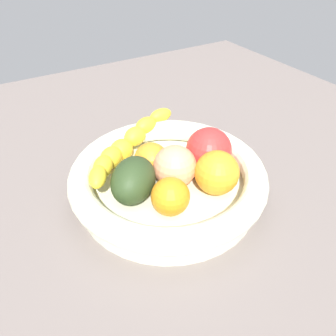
{
  "coord_description": "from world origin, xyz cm",
  "views": [
    {
      "loc": [
        -34.09,
        20.38,
        38.44
      ],
      "look_at": [
        0.0,
        0.0,
        8.31
      ],
      "focal_mm": 35.67,
      "sensor_mm": 36.0,
      "label": 1
    }
  ],
  "objects_px": {
    "peach_blush": "(175,167)",
    "orange_mid_right": "(170,197)",
    "orange_front": "(151,160)",
    "banana_draped_left": "(125,146)",
    "avocado_dark": "(135,182)",
    "tomato_red": "(209,150)",
    "orange_mid_left": "(217,173)",
    "fruit_bowl": "(168,180)"
  },
  "relations": [
    {
      "from": "orange_mid_right",
      "to": "orange_front",
      "type": "bearing_deg",
      "value": -11.97
    },
    {
      "from": "orange_front",
      "to": "peach_blush",
      "type": "height_order",
      "value": "peach_blush"
    },
    {
      "from": "orange_mid_left",
      "to": "tomato_red",
      "type": "height_order",
      "value": "tomato_red"
    },
    {
      "from": "fruit_bowl",
      "to": "banana_draped_left",
      "type": "bearing_deg",
      "value": 18.49
    },
    {
      "from": "tomato_red",
      "to": "banana_draped_left",
      "type": "bearing_deg",
      "value": 49.48
    },
    {
      "from": "peach_blush",
      "to": "orange_front",
      "type": "bearing_deg",
      "value": 23.86
    },
    {
      "from": "banana_draped_left",
      "to": "orange_mid_right",
      "type": "distance_m",
      "value": 0.14
    },
    {
      "from": "banana_draped_left",
      "to": "orange_mid_right",
      "type": "height_order",
      "value": "same"
    },
    {
      "from": "orange_mid_right",
      "to": "peach_blush",
      "type": "height_order",
      "value": "peach_blush"
    },
    {
      "from": "banana_draped_left",
      "to": "peach_blush",
      "type": "height_order",
      "value": "peach_blush"
    },
    {
      "from": "banana_draped_left",
      "to": "peach_blush",
      "type": "bearing_deg",
      "value": -157.87
    },
    {
      "from": "peach_blush",
      "to": "tomato_red",
      "type": "distance_m",
      "value": 0.07
    },
    {
      "from": "orange_front",
      "to": "avocado_dark",
      "type": "xyz_separation_m",
      "value": [
        -0.04,
        0.05,
        0.0
      ]
    },
    {
      "from": "orange_front",
      "to": "peach_blush",
      "type": "bearing_deg",
      "value": -156.14
    },
    {
      "from": "orange_mid_left",
      "to": "peach_blush",
      "type": "height_order",
      "value": "same"
    },
    {
      "from": "orange_front",
      "to": "tomato_red",
      "type": "height_order",
      "value": "tomato_red"
    },
    {
      "from": "fruit_bowl",
      "to": "peach_blush",
      "type": "bearing_deg",
      "value": -122.44
    },
    {
      "from": "orange_front",
      "to": "orange_mid_left",
      "type": "relative_size",
      "value": 0.83
    },
    {
      "from": "fruit_bowl",
      "to": "avocado_dark",
      "type": "bearing_deg",
      "value": 94.48
    },
    {
      "from": "orange_mid_right",
      "to": "tomato_red",
      "type": "height_order",
      "value": "tomato_red"
    },
    {
      "from": "fruit_bowl",
      "to": "avocado_dark",
      "type": "distance_m",
      "value": 0.06
    },
    {
      "from": "banana_draped_left",
      "to": "tomato_red",
      "type": "xyz_separation_m",
      "value": [
        -0.09,
        -0.1,
        0.01
      ]
    },
    {
      "from": "orange_front",
      "to": "orange_mid_right",
      "type": "distance_m",
      "value": 0.09
    },
    {
      "from": "orange_mid_right",
      "to": "avocado_dark",
      "type": "xyz_separation_m",
      "value": [
        0.05,
        0.03,
        0.0
      ]
    },
    {
      "from": "orange_mid_right",
      "to": "peach_blush",
      "type": "distance_m",
      "value": 0.06
    },
    {
      "from": "peach_blush",
      "to": "orange_mid_right",
      "type": "bearing_deg",
      "value": 142.53
    },
    {
      "from": "orange_mid_left",
      "to": "avocado_dark",
      "type": "relative_size",
      "value": 0.79
    },
    {
      "from": "orange_front",
      "to": "tomato_red",
      "type": "distance_m",
      "value": 0.09
    },
    {
      "from": "fruit_bowl",
      "to": "banana_draped_left",
      "type": "distance_m",
      "value": 0.1
    },
    {
      "from": "fruit_bowl",
      "to": "tomato_red",
      "type": "height_order",
      "value": "tomato_red"
    },
    {
      "from": "avocado_dark",
      "to": "tomato_red",
      "type": "bearing_deg",
      "value": -88.53
    },
    {
      "from": "orange_mid_left",
      "to": "avocado_dark",
      "type": "bearing_deg",
      "value": 67.9
    },
    {
      "from": "fruit_bowl",
      "to": "orange_front",
      "type": "relative_size",
      "value": 5.48
    },
    {
      "from": "peach_blush",
      "to": "avocado_dark",
      "type": "bearing_deg",
      "value": 89.18
    },
    {
      "from": "fruit_bowl",
      "to": "orange_mid_left",
      "type": "relative_size",
      "value": 4.54
    },
    {
      "from": "tomato_red",
      "to": "peach_blush",
      "type": "bearing_deg",
      "value": 93.75
    },
    {
      "from": "banana_draped_left",
      "to": "avocado_dark",
      "type": "height_order",
      "value": "avocado_dark"
    },
    {
      "from": "banana_draped_left",
      "to": "orange_front",
      "type": "bearing_deg",
      "value": -159.23
    },
    {
      "from": "fruit_bowl",
      "to": "avocado_dark",
      "type": "xyz_separation_m",
      "value": [
        -0.0,
        0.06,
        0.02
      ]
    },
    {
      "from": "fruit_bowl",
      "to": "peach_blush",
      "type": "xyz_separation_m",
      "value": [
        -0.01,
        -0.01,
        0.03
      ]
    },
    {
      "from": "fruit_bowl",
      "to": "tomato_red",
      "type": "bearing_deg",
      "value": -90.85
    },
    {
      "from": "banana_draped_left",
      "to": "tomato_red",
      "type": "bearing_deg",
      "value": -130.52
    }
  ]
}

